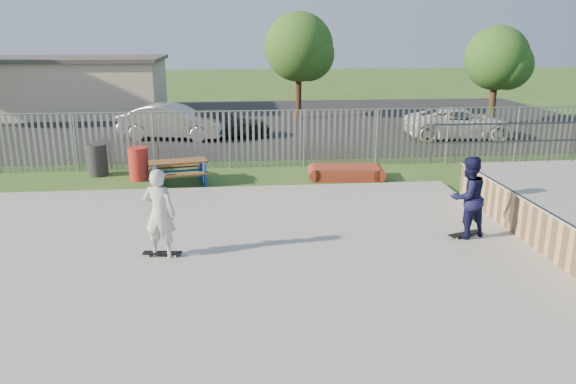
{
  "coord_description": "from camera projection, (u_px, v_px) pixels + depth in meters",
  "views": [
    {
      "loc": [
        1.14,
        -10.28,
        4.68
      ],
      "look_at": [
        2.34,
        2.0,
        1.1
      ],
      "focal_mm": 35.0,
      "sensor_mm": 36.0,
      "label": 1
    }
  ],
  "objects": [
    {
      "name": "ground",
      "position": [
        179.0,
        277.0,
        11.03
      ],
      "size": [
        120.0,
        120.0,
        0.0
      ],
      "primitive_type": "plane",
      "color": "#34561D",
      "rests_on": "ground"
    },
    {
      "name": "concrete_slab",
      "position": [
        179.0,
        274.0,
        11.01
      ],
      "size": [
        15.0,
        12.0,
        0.15
      ],
      "primitive_type": "cube",
      "color": "#9D9D98",
      "rests_on": "ground"
    },
    {
      "name": "fence",
      "position": [
        230.0,
        170.0,
        15.23
      ],
      "size": [
        26.04,
        16.02,
        2.0
      ],
      "color": "gray",
      "rests_on": "ground"
    },
    {
      "name": "picnic_table",
      "position": [
        179.0,
        172.0,
        17.59
      ],
      "size": [
        2.03,
        1.78,
        0.75
      ],
      "rotation": [
        0.0,
        0.0,
        0.2
      ],
      "color": "brown",
      "rests_on": "ground"
    },
    {
      "name": "funbox",
      "position": [
        346.0,
        173.0,
        18.25
      ],
      "size": [
        2.13,
        1.21,
        0.41
      ],
      "rotation": [
        0.0,
        0.0,
        -0.09
      ],
      "color": "maroon",
      "rests_on": "ground"
    },
    {
      "name": "trash_bin_red",
      "position": [
        139.0,
        164.0,
        18.04
      ],
      "size": [
        0.63,
        0.63,
        1.06
      ],
      "primitive_type": "cylinder",
      "color": "#B0241B",
      "rests_on": "ground"
    },
    {
      "name": "trash_bin_grey",
      "position": [
        98.0,
        160.0,
        18.59
      ],
      "size": [
        0.63,
        0.63,
        1.05
      ],
      "primitive_type": "cylinder",
      "color": "#262729",
      "rests_on": "ground"
    },
    {
      "name": "parking_lot",
      "position": [
        212.0,
        123.0,
        29.19
      ],
      "size": [
        40.0,
        18.0,
        0.02
      ],
      "primitive_type": "cube",
      "color": "black",
      "rests_on": "ground"
    },
    {
      "name": "car_silver",
      "position": [
        173.0,
        122.0,
        24.66
      ],
      "size": [
        4.85,
        2.56,
        1.52
      ],
      "primitive_type": "imported",
      "rotation": [
        0.0,
        0.0,
        1.36
      ],
      "color": "#B0B1B5",
      "rests_on": "parking_lot"
    },
    {
      "name": "car_dark",
      "position": [
        223.0,
        124.0,
        25.08
      ],
      "size": [
        4.31,
        2.0,
        1.22
      ],
      "primitive_type": "imported",
      "rotation": [
        0.0,
        0.0,
        1.64
      ],
      "color": "#222227",
      "rests_on": "parking_lot"
    },
    {
      "name": "car_white",
      "position": [
        460.0,
        123.0,
        24.81
      ],
      "size": [
        4.99,
        2.57,
        1.35
      ],
      "primitive_type": "imported",
      "rotation": [
        0.0,
        0.0,
        1.5
      ],
      "color": "silver",
      "rests_on": "parking_lot"
    },
    {
      "name": "building",
      "position": [
        71.0,
        86.0,
        31.82
      ],
      "size": [
        10.4,
        6.4,
        3.2
      ],
      "color": "beige",
      "rests_on": "ground"
    },
    {
      "name": "tree_mid",
      "position": [
        299.0,
        47.0,
        29.64
      ],
      "size": [
        3.64,
        3.64,
        5.62
      ],
      "color": "#3A2717",
      "rests_on": "ground"
    },
    {
      "name": "tree_right",
      "position": [
        497.0,
        58.0,
        28.01
      ],
      "size": [
        3.18,
        3.18,
        4.9
      ],
      "color": "#44321B",
      "rests_on": "ground"
    },
    {
      "name": "skateboard_a",
      "position": [
        464.0,
        235.0,
        12.76
      ],
      "size": [
        0.82,
        0.46,
        0.08
      ],
      "rotation": [
        0.0,
        0.0,
        0.35
      ],
      "color": "black",
      "rests_on": "concrete_slab"
    },
    {
      "name": "skateboard_b",
      "position": [
        162.0,
        254.0,
        11.67
      ],
      "size": [
        0.82,
        0.3,
        0.08
      ],
      "rotation": [
        0.0,
        0.0,
        -0.13
      ],
      "color": "black",
      "rests_on": "concrete_slab"
    },
    {
      "name": "skater_navy",
      "position": [
        468.0,
        197.0,
        12.51
      ],
      "size": [
        1.09,
        0.97,
        1.86
      ],
      "primitive_type": "imported",
      "rotation": [
        0.0,
        0.0,
        3.49
      ],
      "color": "#121338",
      "rests_on": "concrete_slab"
    },
    {
      "name": "skater_white",
      "position": [
        160.0,
        213.0,
        11.42
      ],
      "size": [
        0.78,
        0.63,
        1.86
      ],
      "primitive_type": "imported",
      "rotation": [
        0.0,
        0.0,
        2.84
      ],
      "color": "silver",
      "rests_on": "concrete_slab"
    }
  ]
}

